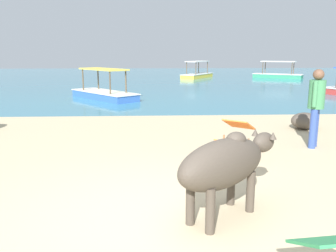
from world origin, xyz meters
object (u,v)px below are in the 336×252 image
object	(u,v)px
person_standing	(316,102)
boat_yellow	(197,74)
cow	(225,163)
deck_chair_far	(235,135)
boat_green	(278,74)
boat_blue	(104,92)

from	to	relation	value
person_standing	boat_yellow	xyz separation A→B (m)	(0.24, 20.45, -0.70)
cow	person_standing	bearing A→B (deg)	9.24
cow	person_standing	size ratio (longest dim) A/B	0.98
deck_chair_far	boat_green	world-z (taller)	boat_green
boat_green	deck_chair_far	bearing A→B (deg)	-80.23
boat_green	boat_blue	bearing A→B (deg)	-103.62
cow	boat_green	xyz separation A→B (m)	(8.91, 22.97, -0.42)
cow	deck_chair_far	xyz separation A→B (m)	(0.74, 2.61, -0.29)
person_standing	boat_blue	world-z (taller)	person_standing
boat_blue	boat_yellow	size ratio (longest dim) A/B	0.96
boat_blue	boat_green	bearing A→B (deg)	-84.79
cow	boat_yellow	bearing A→B (deg)	41.99
boat_blue	person_standing	bearing A→B (deg)	173.62
boat_blue	boat_yellow	world-z (taller)	same
person_standing	boat_blue	xyz separation A→B (m)	(-5.38, 8.23, -0.70)
cow	deck_chair_far	world-z (taller)	cow
deck_chair_far	boat_blue	distance (m)	9.40
deck_chair_far	person_standing	size ratio (longest dim) A/B	0.57
boat_green	cow	bearing A→B (deg)	-79.58
cow	boat_blue	size ratio (longest dim) A/B	0.45
boat_yellow	boat_green	bearing A→B (deg)	117.33
boat_blue	deck_chair_far	bearing A→B (deg)	163.12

